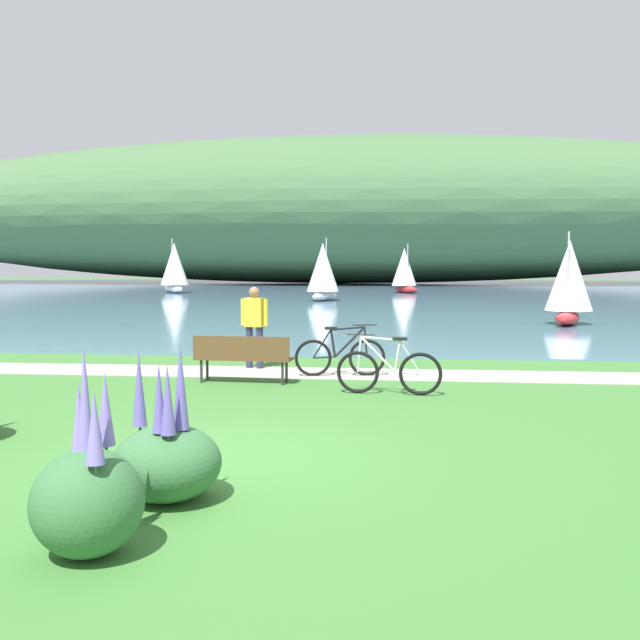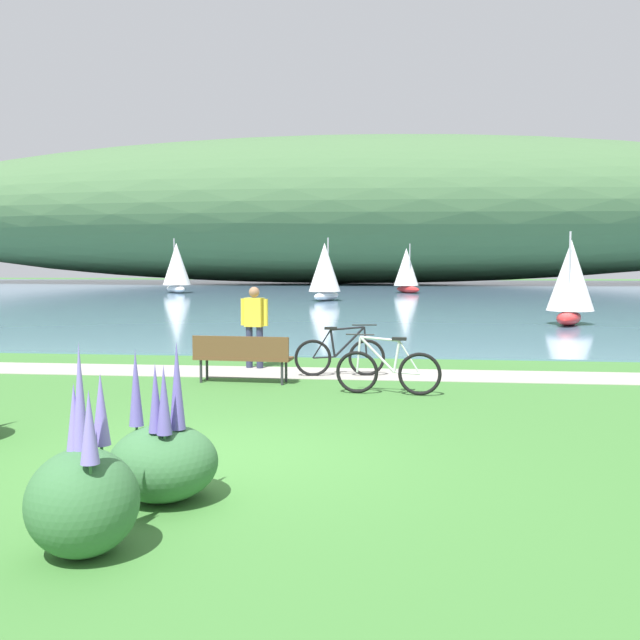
# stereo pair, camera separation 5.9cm
# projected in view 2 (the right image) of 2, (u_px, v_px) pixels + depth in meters

# --- Properties ---
(ground_plane) EXTENTS (200.00, 200.00, 0.00)m
(ground_plane) POSITION_uv_depth(u_px,v_px,m) (223.00, 457.00, 8.09)
(ground_plane) COLOR #3D7533
(bay_water) EXTENTS (180.00, 80.00, 0.04)m
(bay_water) POSITION_uv_depth(u_px,v_px,m) (375.00, 292.00, 56.30)
(bay_water) COLOR #5B7F9E
(bay_water) RESTS_ON ground
(distant_hillside) EXTENTS (113.42, 28.00, 16.07)m
(distant_hillside) POSITION_uv_depth(u_px,v_px,m) (342.00, 211.00, 79.48)
(distant_hillside) COLOR #42663D
(distant_hillside) RESTS_ON bay_water
(shoreline_path) EXTENTS (60.00, 1.50, 0.01)m
(shoreline_path) POSITION_uv_depth(u_px,v_px,m) (300.00, 373.00, 14.27)
(shoreline_path) COLOR #A39E93
(shoreline_path) RESTS_ON ground
(park_bench_near_camera) EXTENTS (1.83, 0.59, 0.88)m
(park_bench_near_camera) POSITION_uv_depth(u_px,v_px,m) (242.00, 355.00, 13.05)
(park_bench_near_camera) COLOR brown
(park_bench_near_camera) RESTS_ON ground
(bicycle_leaning_near_bench) EXTENTS (1.76, 0.34, 1.01)m
(bicycle_leaning_near_bench) POSITION_uv_depth(u_px,v_px,m) (340.00, 356.00, 13.86)
(bicycle_leaning_near_bench) COLOR black
(bicycle_leaning_near_bench) RESTS_ON ground
(bicycle_beside_path) EXTENTS (1.77, 0.21, 1.01)m
(bicycle_beside_path) POSITION_uv_depth(u_px,v_px,m) (388.00, 371.00, 11.93)
(bicycle_beside_path) COLOR black
(bicycle_beside_path) RESTS_ON ground
(person_at_shoreline) EXTENTS (0.60, 0.30, 1.71)m
(person_at_shoreline) POSITION_uv_depth(u_px,v_px,m) (254.00, 322.00, 14.86)
(person_at_shoreline) COLOR #282D47
(person_at_shoreline) RESTS_ON ground
(echium_bush_closest_to_camera) EXTENTS (0.84, 0.84, 1.61)m
(echium_bush_closest_to_camera) POSITION_uv_depth(u_px,v_px,m) (83.00, 496.00, 5.32)
(echium_bush_closest_to_camera) COLOR #386B3D
(echium_bush_closest_to_camera) RESTS_ON ground
(echium_bush_mid_cluster) EXTENTS (1.01, 1.01, 1.48)m
(echium_bush_mid_cluster) POSITION_uv_depth(u_px,v_px,m) (163.00, 458.00, 6.57)
(echium_bush_mid_cluster) COLOR #386B3D
(echium_bush_mid_cluster) RESTS_ON ground
(sailboat_nearest_to_shore) EXTENTS (2.10, 2.89, 3.27)m
(sailboat_nearest_to_shore) POSITION_uv_depth(u_px,v_px,m) (571.00, 281.00, 25.28)
(sailboat_nearest_to_shore) COLOR #B22323
(sailboat_nearest_to_shore) RESTS_ON bay_water
(sailboat_mid_bay) EXTENTS (2.49, 3.15, 3.65)m
(sailboat_mid_bay) POSITION_uv_depth(u_px,v_px,m) (406.00, 270.00, 52.99)
(sailboat_mid_bay) COLOR #B22323
(sailboat_mid_bay) RESTS_ON bay_water
(sailboat_toward_hillside) EXTENTS (2.95, 3.41, 4.05)m
(sailboat_toward_hillside) POSITION_uv_depth(u_px,v_px,m) (176.00, 267.00, 52.80)
(sailboat_toward_hillside) COLOR white
(sailboat_toward_hillside) RESTS_ON bay_water
(sailboat_far_off) EXTENTS (2.31, 3.26, 3.69)m
(sailboat_far_off) POSITION_uv_depth(u_px,v_px,m) (325.00, 271.00, 41.50)
(sailboat_far_off) COLOR white
(sailboat_far_off) RESTS_ON bay_water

